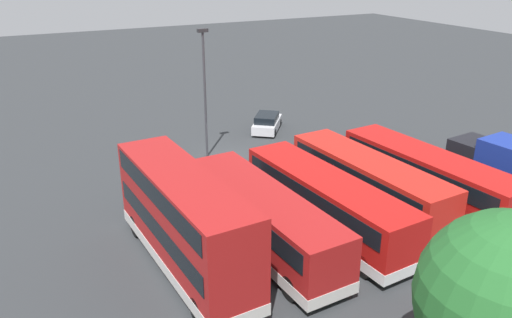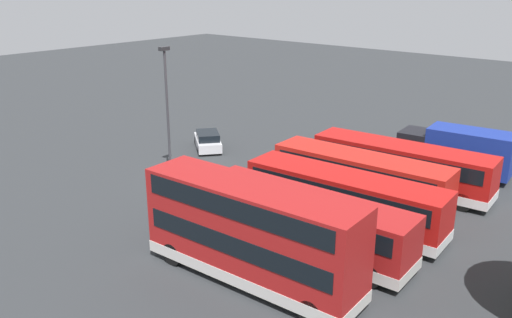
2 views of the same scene
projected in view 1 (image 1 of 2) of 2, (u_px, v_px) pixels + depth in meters
name	position (u px, v px, depth m)	size (l,w,h in m)	color
ground_plane	(229.00, 158.00, 36.02)	(140.00, 140.00, 0.00)	#2D3033
bus_single_deck_near_end	(428.00, 176.00, 29.00)	(3.43, 11.55, 2.95)	#B71411
bus_single_deck_second	(368.00, 182.00, 28.26)	(3.21, 10.96, 2.95)	red
bus_single_deck_third	(326.00, 202.00, 26.00)	(3.34, 11.36, 2.95)	#B71411
bus_single_deck_fourth	(263.00, 217.00, 24.46)	(3.13, 11.20, 2.95)	#A51919
bus_double_decker_fifth	(184.00, 219.00, 22.60)	(3.13, 10.63, 4.55)	#A51919
car_hatchback_silver	(267.00, 123.00, 41.20)	(3.89, 4.24, 1.43)	silver
lamp_post_tall	(205.00, 85.00, 34.39)	(0.70, 0.30, 8.85)	#38383D
tree_midright	(507.00, 300.00, 14.28)	(5.15, 5.15, 6.92)	#4C3823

